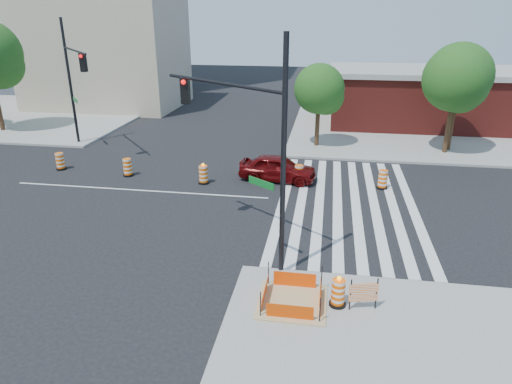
# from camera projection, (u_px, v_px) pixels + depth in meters

# --- Properties ---
(ground) EXTENTS (120.00, 120.00, 0.00)m
(ground) POSITION_uv_depth(u_px,v_px,m) (139.00, 190.00, 24.39)
(ground) COLOR black
(ground) RESTS_ON ground
(sidewalk_ne) EXTENTS (22.00, 22.00, 0.15)m
(sidewalk_ne) POSITION_uv_depth(u_px,v_px,m) (427.00, 125.00, 38.21)
(sidewalk_ne) COLOR gray
(sidewalk_ne) RESTS_ON ground
(sidewalk_nw) EXTENTS (22.00, 22.00, 0.15)m
(sidewalk_nw) POSITION_uv_depth(u_px,v_px,m) (35.00, 111.00, 43.54)
(sidewalk_nw) COLOR gray
(sidewalk_nw) RESTS_ON ground
(crosswalk_east) EXTENTS (6.75, 13.50, 0.01)m
(crosswalk_east) POSITION_uv_depth(u_px,v_px,m) (347.00, 203.00, 22.76)
(crosswalk_east) COLOR silver
(crosswalk_east) RESTS_ON ground
(lane_centerline) EXTENTS (14.00, 0.12, 0.01)m
(lane_centerline) POSITION_uv_depth(u_px,v_px,m) (139.00, 190.00, 24.39)
(lane_centerline) COLOR silver
(lane_centerline) RESTS_ON ground
(excavation_pit) EXTENTS (2.20, 2.20, 0.90)m
(excavation_pit) POSITION_uv_depth(u_px,v_px,m) (292.00, 301.00, 14.72)
(excavation_pit) COLOR tan
(excavation_pit) RESTS_ON ground
(brick_storefront) EXTENTS (16.50, 8.50, 4.60)m
(brick_storefront) POSITION_uv_depth(u_px,v_px,m) (431.00, 98.00, 37.38)
(brick_storefront) COLOR maroon
(brick_storefront) RESTS_ON ground
(beige_midrise) EXTENTS (14.00, 10.00, 10.00)m
(beige_midrise) POSITION_uv_depth(u_px,v_px,m) (107.00, 54.00, 44.50)
(beige_midrise) COLOR tan
(beige_midrise) RESTS_ON ground
(red_coupe) EXTENTS (4.45, 2.15, 1.47)m
(red_coupe) POSITION_uv_depth(u_px,v_px,m) (278.00, 168.00, 25.57)
(red_coupe) COLOR #530708
(red_coupe) RESTS_ON ground
(signal_pole_se) EXTENTS (5.12, 3.76, 8.22)m
(signal_pole_se) POSITION_uv_depth(u_px,v_px,m) (247.00, 130.00, 15.97)
(signal_pole_se) COLOR black
(signal_pole_se) RESTS_ON ground
(signal_pole_nw) EXTENTS (4.23, 4.94, 8.41)m
(signal_pole_nw) POSITION_uv_depth(u_px,v_px,m) (73.00, 73.00, 29.68)
(signal_pole_nw) COLOR black
(signal_pole_nw) RESTS_ON ground
(pit_drum) EXTENTS (0.54, 0.54, 1.07)m
(pit_drum) POSITION_uv_depth(u_px,v_px,m) (338.00, 293.00, 14.45)
(pit_drum) COLOR black
(pit_drum) RESTS_ON ground
(barricade) EXTENTS (0.92, 0.26, 1.10)m
(barricade) POSITION_uv_depth(u_px,v_px,m) (364.00, 293.00, 14.21)
(barricade) COLOR #FF6205
(barricade) RESTS_ON ground
(tree_north_c) EXTENTS (3.40, 3.38, 5.75)m
(tree_north_c) POSITION_uv_depth(u_px,v_px,m) (320.00, 92.00, 30.73)
(tree_north_c) COLOR #382314
(tree_north_c) RESTS_ON ground
(tree_north_d) EXTENTS (4.12, 4.12, 7.00)m
(tree_north_d) POSITION_uv_depth(u_px,v_px,m) (456.00, 83.00, 28.84)
(tree_north_d) COLOR #382314
(tree_north_d) RESTS_ON ground
(tree_north_e) EXTENTS (4.22, 4.22, 7.17)m
(tree_north_e) POSITION_uv_depth(u_px,v_px,m) (459.00, 80.00, 29.41)
(tree_north_e) COLOR #382314
(tree_north_e) RESTS_ON ground
(median_drum_1) EXTENTS (0.60, 0.60, 1.02)m
(median_drum_1) POSITION_uv_depth(u_px,v_px,m) (60.00, 162.00, 27.44)
(median_drum_1) COLOR black
(median_drum_1) RESTS_ON ground
(median_drum_2) EXTENTS (0.60, 0.60, 1.02)m
(median_drum_2) POSITION_uv_depth(u_px,v_px,m) (128.00, 168.00, 26.37)
(median_drum_2) COLOR black
(median_drum_2) RESTS_ON ground
(median_drum_3) EXTENTS (0.60, 0.60, 1.18)m
(median_drum_3) POSITION_uv_depth(u_px,v_px,m) (203.00, 175.00, 25.19)
(median_drum_3) COLOR black
(median_drum_3) RESTS_ON ground
(median_drum_4) EXTENTS (0.60, 0.60, 1.02)m
(median_drum_4) POSITION_uv_depth(u_px,v_px,m) (299.00, 175.00, 25.27)
(median_drum_4) COLOR black
(median_drum_4) RESTS_ON ground
(median_drum_5) EXTENTS (0.60, 0.60, 1.02)m
(median_drum_5) POSITION_uv_depth(u_px,v_px,m) (383.00, 180.00, 24.48)
(median_drum_5) COLOR black
(median_drum_5) RESTS_ON ground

